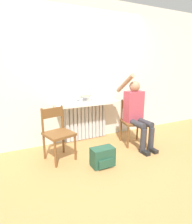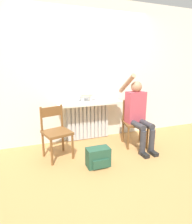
% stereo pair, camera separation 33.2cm
% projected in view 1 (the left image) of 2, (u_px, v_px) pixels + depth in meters
% --- Properties ---
extents(ground_plane, '(12.00, 12.00, 0.00)m').
position_uv_depth(ground_plane, '(116.00, 164.00, 2.89)').
color(ground_plane, '#B27F47').
extents(wall_with_window, '(7.00, 0.06, 2.70)m').
position_uv_depth(wall_with_window, '(84.00, 72.00, 3.63)').
color(wall_with_window, silver).
rests_on(wall_with_window, ground_plane).
extents(radiator, '(0.88, 0.08, 0.75)m').
position_uv_depth(radiator, '(86.00, 122.00, 3.80)').
color(radiator, silver).
rests_on(radiator, ground_plane).
extents(windowsill, '(1.28, 0.33, 0.05)m').
position_uv_depth(windowsill, '(88.00, 103.00, 3.60)').
color(windowsill, white).
rests_on(windowsill, radiator).
extents(window_glass, '(1.23, 0.01, 1.04)m').
position_uv_depth(window_glass, '(84.00, 74.00, 3.61)').
color(window_glass, white).
rests_on(window_glass, windowsill).
extents(chair_left, '(0.50, 0.50, 0.85)m').
position_uv_depth(chair_left, '(58.00, 132.00, 2.96)').
color(chair_left, brown).
rests_on(chair_left, ground_plane).
extents(chair_right, '(0.49, 0.49, 0.85)m').
position_uv_depth(chair_right, '(133.00, 121.00, 3.59)').
color(chair_right, brown).
rests_on(chair_right, ground_plane).
extents(person, '(0.36, 0.97, 1.35)m').
position_uv_depth(person, '(136.00, 110.00, 3.44)').
color(person, '#333338').
rests_on(person, ground_plane).
extents(cat, '(0.45, 0.14, 0.26)m').
position_uv_depth(cat, '(85.00, 94.00, 3.55)').
color(cat, silver).
rests_on(cat, windowsill).
extents(backpack, '(0.35, 0.23, 0.29)m').
position_uv_depth(backpack, '(103.00, 157.00, 2.81)').
color(backpack, '#234C38').
rests_on(backpack, ground_plane).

